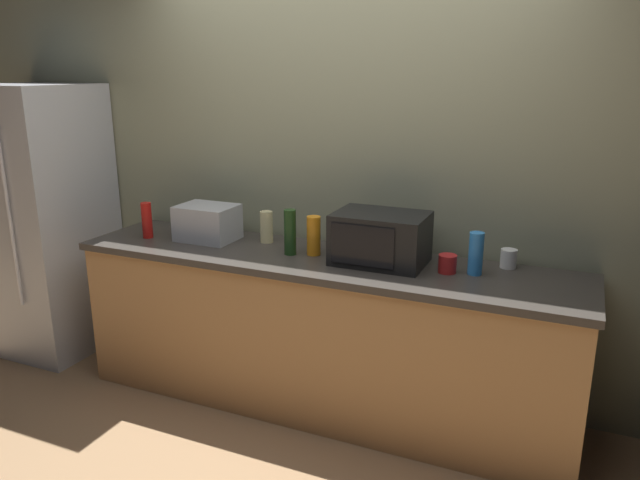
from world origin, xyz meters
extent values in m
plane|color=#93704C|center=(0.00, 0.00, 0.00)|extent=(8.00, 8.00, 0.00)
cube|color=gray|center=(0.00, 0.81, 1.35)|extent=(6.40, 0.10, 2.70)
cube|color=#B27F4C|center=(0.00, 0.40, 0.43)|extent=(2.80, 0.60, 0.86)
cube|color=#38332D|center=(0.00, 0.40, 0.88)|extent=(2.84, 0.64, 0.04)
cube|color=#B7BABF|center=(-2.05, 0.40, 0.90)|extent=(0.72, 0.70, 1.80)
cylinder|color=silver|center=(-1.91, 0.03, 1.00)|extent=(0.02, 0.02, 1.10)
cube|color=black|center=(0.33, 0.45, 1.04)|extent=(0.48, 0.34, 0.27)
cube|color=black|center=(0.29, 0.28, 1.04)|extent=(0.34, 0.01, 0.21)
cube|color=#B7BABF|center=(-0.76, 0.46, 1.01)|extent=(0.34, 0.26, 0.21)
cylinder|color=#338CE5|center=(0.82, 0.46, 1.01)|extent=(0.07, 0.07, 0.22)
cylinder|color=red|center=(-1.13, 0.35, 1.01)|extent=(0.06, 0.06, 0.22)
cylinder|color=beige|center=(-0.41, 0.55, 0.99)|extent=(0.08, 0.08, 0.19)
cylinder|color=orange|center=(-0.06, 0.44, 1.01)|extent=(0.08, 0.08, 0.22)
cylinder|color=#1E3F19|center=(-0.18, 0.39, 1.03)|extent=(0.07, 0.07, 0.25)
cylinder|color=red|center=(0.69, 0.43, 0.95)|extent=(0.09, 0.09, 0.09)
cylinder|color=white|center=(0.96, 0.64, 0.95)|extent=(0.08, 0.08, 0.10)
camera|label=1|loc=(1.27, -2.48, 1.90)|focal=33.91mm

